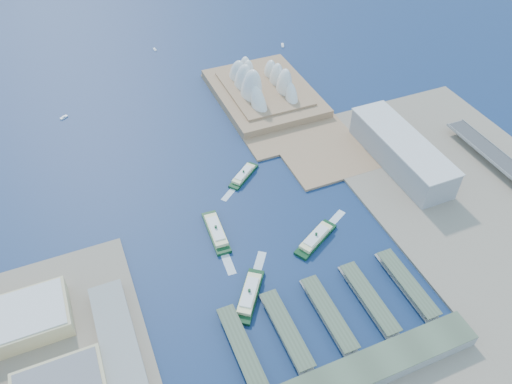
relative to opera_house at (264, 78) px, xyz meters
name	(u,v)px	position (x,y,z in m)	size (l,w,h in m)	color
ground	(279,262)	(-105.00, -280.00, -32.00)	(3000.00, 3000.00, 0.00)	#0D2240
east_land	(504,226)	(135.00, -330.00, -30.50)	(240.00, 500.00, 3.00)	gray
peninsula	(271,103)	(2.50, -20.00, -30.50)	(135.00, 220.00, 3.00)	#9A7554
opera_house	(264,78)	(0.00, 0.00, 0.00)	(134.00, 180.00, 58.00)	white
toaster_building	(401,152)	(90.00, -200.00, -11.50)	(45.00, 155.00, 35.00)	gray
ferry_wharves	(329,315)	(-91.00, -355.00, -27.35)	(184.00, 90.00, 9.30)	#485641
terminal_building	(366,370)	(-90.00, -415.00, -23.00)	(200.00, 28.00, 12.00)	gray
ferry_a	(216,230)	(-150.17, -220.22, -26.22)	(15.56, 61.15, 11.56)	#0D361A
ferry_b	(244,174)	(-90.35, -147.96, -27.30)	(12.65, 49.71, 9.40)	#0D361A
ferry_c	(249,293)	(-148.21, -307.22, -26.26)	(15.45, 60.69, 11.48)	#0D361A
ferry_d	(316,237)	(-58.60, -269.15, -26.47)	(14.89, 58.49, 11.06)	#0D361A
boat_b	(64,117)	(-270.49, 58.22, -30.55)	(3.76, 10.74, 2.90)	white
boat_c	(283,45)	(90.68, 131.00, -30.53)	(3.80, 13.03, 2.93)	white
boat_e	(155,49)	(-108.32, 199.23, -30.78)	(3.17, 9.96, 2.44)	white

